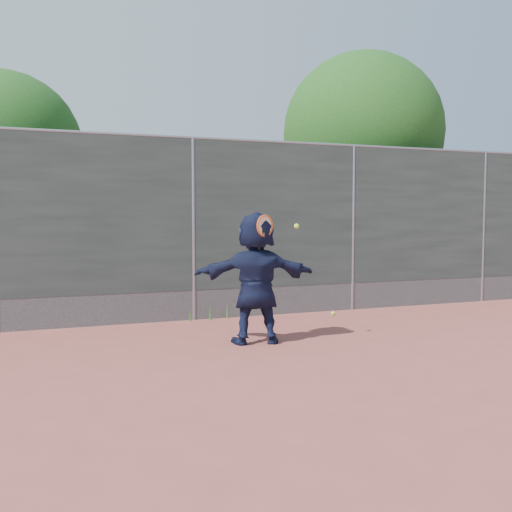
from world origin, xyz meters
name	(u,v)px	position (x,y,z in m)	size (l,w,h in m)	color
ground	(273,374)	(0.00, 0.00, 0.00)	(80.00, 80.00, 0.00)	#9E4C42
player	(256,278)	(0.36, 1.51, 0.89)	(1.65, 0.53, 1.78)	#141A38
ball_ground	(333,313)	(2.38, 3.08, 0.03)	(0.07, 0.07, 0.07)	#D8FC38
fence	(193,225)	(0.00, 3.50, 1.58)	(20.00, 0.06, 3.03)	#38423D
swing_action	(268,227)	(0.45, 1.31, 1.58)	(0.61, 0.16, 0.51)	#E95315
tree_right	(368,139)	(4.68, 5.75, 3.49)	(3.78, 3.60, 5.39)	#382314
tree_left	(13,154)	(-2.85, 6.55, 2.94)	(3.15, 3.00, 4.53)	#382314
weed_clump	(213,312)	(0.29, 3.38, 0.13)	(0.68, 0.07, 0.30)	#387226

